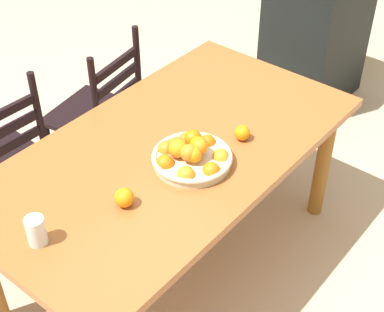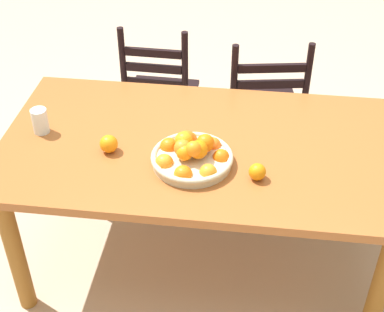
{
  "view_description": "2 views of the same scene",
  "coord_description": "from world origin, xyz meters",
  "px_view_note": "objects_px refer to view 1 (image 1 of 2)",
  "views": [
    {
      "loc": [
        -1.5,
        -1.35,
        2.31
      ],
      "look_at": [
        -0.03,
        -0.15,
        0.78
      ],
      "focal_mm": 54.23,
      "sensor_mm": 36.0,
      "label": 1
    },
    {
      "loc": [
        0.21,
        -1.98,
        2.2
      ],
      "look_at": [
        -0.03,
        -0.15,
        0.78
      ],
      "focal_mm": 52.61,
      "sensor_mm": 36.0,
      "label": 2
    }
  ],
  "objects_px": {
    "chair_near_window": "(4,162)",
    "orange_loose_0": "(242,133)",
    "cabinet": "(315,38)",
    "fruit_bowl": "(191,156)",
    "chair_by_cabinet": "(100,114)",
    "drinking_glass": "(36,230)",
    "orange_loose_1": "(124,198)",
    "dining_table": "(171,163)"
  },
  "relations": [
    {
      "from": "dining_table",
      "to": "chair_near_window",
      "type": "height_order",
      "value": "chair_near_window"
    },
    {
      "from": "orange_loose_1",
      "to": "drinking_glass",
      "type": "xyz_separation_m",
      "value": [
        -0.34,
        0.11,
        0.02
      ]
    },
    {
      "from": "dining_table",
      "to": "chair_by_cabinet",
      "type": "relative_size",
      "value": 1.91
    },
    {
      "from": "chair_near_window",
      "to": "orange_loose_0",
      "type": "distance_m",
      "value": 1.24
    },
    {
      "from": "orange_loose_0",
      "to": "drinking_glass",
      "type": "xyz_separation_m",
      "value": [
        -0.98,
        0.21,
        0.02
      ]
    },
    {
      "from": "chair_by_cabinet",
      "to": "orange_loose_1",
      "type": "bearing_deg",
      "value": 43.31
    },
    {
      "from": "dining_table",
      "to": "orange_loose_1",
      "type": "relative_size",
      "value": 22.83
    },
    {
      "from": "orange_loose_0",
      "to": "chair_by_cabinet",
      "type": "bearing_deg",
      "value": 88.81
    },
    {
      "from": "chair_near_window",
      "to": "fruit_bowl",
      "type": "bearing_deg",
      "value": 109.29
    },
    {
      "from": "chair_by_cabinet",
      "to": "drinking_glass",
      "type": "xyz_separation_m",
      "value": [
        -1.0,
        -0.76,
        0.36
      ]
    },
    {
      "from": "cabinet",
      "to": "drinking_glass",
      "type": "xyz_separation_m",
      "value": [
        -2.55,
        -0.27,
        0.34
      ]
    },
    {
      "from": "chair_near_window",
      "to": "cabinet",
      "type": "relative_size",
      "value": 1.02
    },
    {
      "from": "chair_near_window",
      "to": "orange_loose_1",
      "type": "relative_size",
      "value": 12.0
    },
    {
      "from": "cabinet",
      "to": "drinking_glass",
      "type": "relative_size",
      "value": 7.95
    },
    {
      "from": "orange_loose_1",
      "to": "chair_near_window",
      "type": "bearing_deg",
      "value": 87.05
    },
    {
      "from": "chair_by_cabinet",
      "to": "orange_loose_1",
      "type": "distance_m",
      "value": 1.15
    },
    {
      "from": "chair_by_cabinet",
      "to": "cabinet",
      "type": "xyz_separation_m",
      "value": [
        1.56,
        -0.49,
        0.02
      ]
    },
    {
      "from": "chair_near_window",
      "to": "orange_loose_0",
      "type": "xyz_separation_m",
      "value": [
        0.59,
        -1.04,
        0.33
      ]
    },
    {
      "from": "chair_near_window",
      "to": "drinking_glass",
      "type": "xyz_separation_m",
      "value": [
        -0.39,
        -0.83,
        0.35
      ]
    },
    {
      "from": "dining_table",
      "to": "chair_near_window",
      "type": "relative_size",
      "value": 1.9
    },
    {
      "from": "fruit_bowl",
      "to": "orange_loose_1",
      "type": "relative_size",
      "value": 4.41
    },
    {
      "from": "cabinet",
      "to": "orange_loose_0",
      "type": "distance_m",
      "value": 1.68
    },
    {
      "from": "chair_by_cabinet",
      "to": "cabinet",
      "type": "distance_m",
      "value": 1.63
    },
    {
      "from": "chair_near_window",
      "to": "cabinet",
      "type": "xyz_separation_m",
      "value": [
        2.17,
        -0.56,
        0.01
      ]
    },
    {
      "from": "fruit_bowl",
      "to": "orange_loose_1",
      "type": "height_order",
      "value": "fruit_bowl"
    },
    {
      "from": "cabinet",
      "to": "orange_loose_0",
      "type": "relative_size",
      "value": 13.06
    },
    {
      "from": "fruit_bowl",
      "to": "orange_loose_0",
      "type": "distance_m",
      "value": 0.28
    },
    {
      "from": "cabinet",
      "to": "fruit_bowl",
      "type": "bearing_deg",
      "value": -166.75
    },
    {
      "from": "orange_loose_1",
      "to": "drinking_glass",
      "type": "distance_m",
      "value": 0.36
    },
    {
      "from": "fruit_bowl",
      "to": "dining_table",
      "type": "bearing_deg",
      "value": 77.6
    },
    {
      "from": "chair_near_window",
      "to": "orange_loose_1",
      "type": "xyz_separation_m",
      "value": [
        -0.05,
        -0.94,
        0.34
      ]
    },
    {
      "from": "chair_by_cabinet",
      "to": "cabinet",
      "type": "bearing_deg",
      "value": 152.71
    },
    {
      "from": "chair_near_window",
      "to": "drinking_glass",
      "type": "bearing_deg",
      "value": 66.44
    },
    {
      "from": "chair_near_window",
      "to": "chair_by_cabinet",
      "type": "distance_m",
      "value": 0.61
    },
    {
      "from": "dining_table",
      "to": "orange_loose_1",
      "type": "distance_m",
      "value": 0.43
    },
    {
      "from": "cabinet",
      "to": "drinking_glass",
      "type": "bearing_deg",
      "value": -173.38
    },
    {
      "from": "fruit_bowl",
      "to": "drinking_glass",
      "type": "height_order",
      "value": "fruit_bowl"
    },
    {
      "from": "fruit_bowl",
      "to": "drinking_glass",
      "type": "distance_m",
      "value": 0.71
    },
    {
      "from": "chair_by_cabinet",
      "to": "fruit_bowl",
      "type": "height_order",
      "value": "chair_by_cabinet"
    },
    {
      "from": "cabinet",
      "to": "chair_by_cabinet",
      "type": "bearing_deg",
      "value": 163.0
    },
    {
      "from": "dining_table",
      "to": "chair_near_window",
      "type": "xyz_separation_m",
      "value": [
        -0.34,
        0.83,
        -0.2
      ]
    },
    {
      "from": "chair_by_cabinet",
      "to": "fruit_bowl",
      "type": "relative_size",
      "value": 2.71
    }
  ]
}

